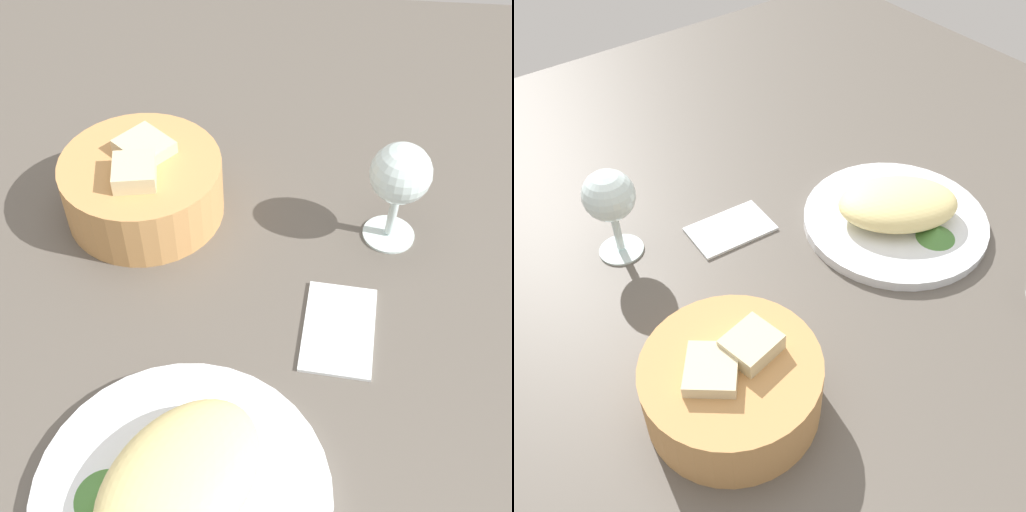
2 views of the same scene
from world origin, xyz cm
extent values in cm
cube|color=#585149|center=(0.00, 0.00, -1.00)|extent=(140.00, 140.00, 2.00)
cylinder|color=white|center=(-15.97, 1.67, 0.70)|extent=(24.87, 24.87, 1.40)
ellipsoid|color=#E9D589|center=(-15.97, 1.67, 3.66)|extent=(19.31, 17.46, 4.52)
cone|color=#467C37|center=(-17.12, 7.74, 2.17)|extent=(5.12, 5.12, 1.54)
cylinder|color=tan|center=(17.64, 11.57, 3.54)|extent=(18.01, 18.01, 7.07)
cube|color=beige|center=(19.59, 11.32, 5.77)|extent=(7.28, 7.37, 5.49)
cube|color=beige|center=(15.05, 11.43, 6.55)|extent=(5.72, 5.33, 4.98)
cylinder|color=silver|center=(16.19, -16.29, 0.30)|extent=(5.78, 5.78, 0.60)
cylinder|color=silver|center=(16.19, -16.29, 3.29)|extent=(1.00, 1.00, 5.37)
sphere|color=silver|center=(16.19, -16.29, 9.22)|extent=(6.50, 6.50, 6.50)
cube|color=white|center=(2.54, -10.97, 0.40)|extent=(11.47, 7.77, 0.80)
camera|label=1|loc=(-38.37, -6.62, 56.25)|focal=48.40mm
camera|label=2|loc=(34.95, 40.61, 54.79)|focal=42.21mm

